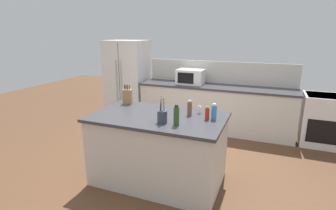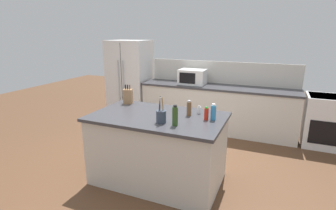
# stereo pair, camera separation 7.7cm
# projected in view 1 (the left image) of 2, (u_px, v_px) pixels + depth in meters

# --- Properties ---
(ground_plane) EXTENTS (14.00, 14.00, 0.00)m
(ground_plane) POSITION_uv_depth(u_px,v_px,m) (159.00, 179.00, 3.68)
(ground_plane) COLOR brown
(back_counter_run) EXTENTS (3.14, 0.66, 0.94)m
(back_counter_run) POSITION_uv_depth(u_px,v_px,m) (215.00, 108.00, 5.41)
(back_counter_run) COLOR beige
(back_counter_run) RESTS_ON ground_plane
(wall_backsplash) EXTENTS (3.10, 0.03, 0.46)m
(wall_backsplash) POSITION_uv_depth(u_px,v_px,m) (219.00, 72.00, 5.50)
(wall_backsplash) COLOR beige
(wall_backsplash) RESTS_ON back_counter_run
(kitchen_island) EXTENTS (1.74, 1.05, 0.94)m
(kitchen_island) POSITION_uv_depth(u_px,v_px,m) (158.00, 148.00, 3.55)
(kitchen_island) COLOR beige
(kitchen_island) RESTS_ON ground_plane
(refrigerator) EXTENTS (0.90, 0.75, 1.81)m
(refrigerator) POSITION_uv_depth(u_px,v_px,m) (128.00, 80.00, 6.07)
(refrigerator) COLOR white
(refrigerator) RESTS_ON ground_plane
(range_oven) EXTENTS (0.76, 0.65, 0.92)m
(range_oven) POSITION_uv_depth(u_px,v_px,m) (324.00, 120.00, 4.70)
(range_oven) COLOR white
(range_oven) RESTS_ON ground_plane
(microwave) EXTENTS (0.54, 0.39, 0.31)m
(microwave) POSITION_uv_depth(u_px,v_px,m) (191.00, 77.00, 5.43)
(microwave) COLOR white
(microwave) RESTS_ON back_counter_run
(knife_block) EXTENTS (0.15, 0.13, 0.29)m
(knife_block) POSITION_uv_depth(u_px,v_px,m) (127.00, 96.00, 3.95)
(knife_block) COLOR #936B47
(knife_block) RESTS_ON kitchen_island
(utensil_crock) EXTENTS (0.12, 0.12, 0.32)m
(utensil_crock) POSITION_uv_depth(u_px,v_px,m) (162.00, 116.00, 3.13)
(utensil_crock) COLOR #333D4C
(utensil_crock) RESTS_ON kitchen_island
(salt_shaker) EXTENTS (0.05, 0.05, 0.11)m
(salt_shaker) POSITION_uv_depth(u_px,v_px,m) (200.00, 110.00, 3.50)
(salt_shaker) COLOR silver
(salt_shaker) RESTS_ON kitchen_island
(olive_oil_bottle) EXTENTS (0.07, 0.07, 0.25)m
(olive_oil_bottle) POSITION_uv_depth(u_px,v_px,m) (176.00, 116.00, 3.03)
(olive_oil_bottle) COLOR #2D4C1E
(olive_oil_bottle) RESTS_ON kitchen_island
(dish_soap_bottle) EXTENTS (0.07, 0.07, 0.21)m
(dish_soap_bottle) POSITION_uv_depth(u_px,v_px,m) (214.00, 112.00, 3.24)
(dish_soap_bottle) COLOR #3384BC
(dish_soap_bottle) RESTS_ON kitchen_island
(pepper_grinder) EXTENTS (0.06, 0.06, 0.20)m
(pepper_grinder) POSITION_uv_depth(u_px,v_px,m) (190.00, 108.00, 3.40)
(pepper_grinder) COLOR brown
(pepper_grinder) RESTS_ON kitchen_island
(hot_sauce_bottle) EXTENTS (0.05, 0.05, 0.17)m
(hot_sauce_bottle) POSITION_uv_depth(u_px,v_px,m) (207.00, 114.00, 3.24)
(hot_sauce_bottle) COLOR red
(hot_sauce_bottle) RESTS_ON kitchen_island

